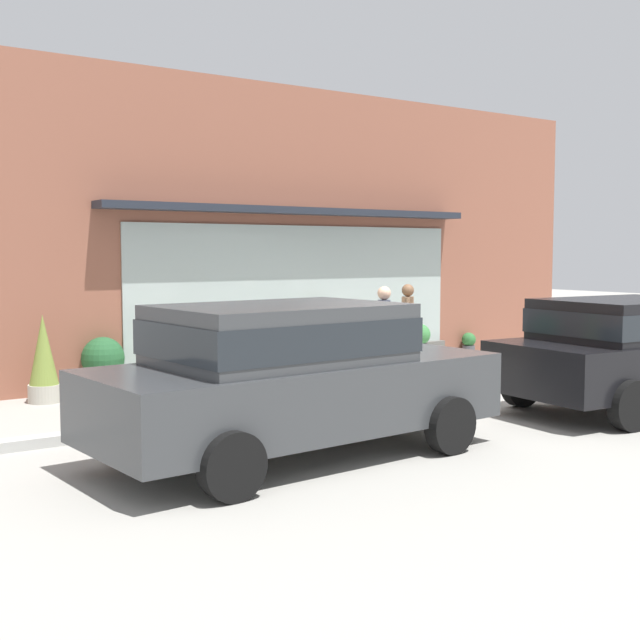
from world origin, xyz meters
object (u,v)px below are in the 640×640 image
object	(u,v)px
pedestrian_passerby	(408,323)
potted_plant_trailing_edge	(349,355)
parked_car_black	(634,347)
potted_plant_corner_tall	(469,344)
potted_plant_window_left	(309,349)
pedestrian_with_handbag	(384,329)
fire_hydrant	(337,360)
potted_plant_doorstep	(168,367)
potted_plant_near_hydrant	(103,363)
parked_car_dark_gray	(290,372)
potted_plant_window_center	(44,360)
potted_plant_window_right	(420,340)

from	to	relation	value
pedestrian_passerby	potted_plant_trailing_edge	bearing A→B (deg)	71.35
parked_car_black	potted_plant_corner_tall	distance (m)	5.96
potted_plant_window_left	pedestrian_with_handbag	bearing A→B (deg)	-80.95
fire_hydrant	potted_plant_doorstep	size ratio (longest dim) A/B	1.39
parked_car_black	pedestrian_passerby	bearing A→B (deg)	102.38
pedestrian_passerby	potted_plant_near_hydrant	xyz separation A→B (m)	(-4.97, 1.36, -0.47)
parked_car_dark_gray	potted_plant_window_left	bearing A→B (deg)	50.86
fire_hydrant	parked_car_black	bearing A→B (deg)	-55.76
parked_car_black	potted_plant_window_left	xyz separation A→B (m)	(-1.95, 5.13, -0.41)
potted_plant_near_hydrant	potted_plant_window_center	size ratio (longest dim) A/B	0.68
parked_car_dark_gray	potted_plant_window_left	world-z (taller)	parked_car_dark_gray
pedestrian_with_handbag	potted_plant_trailing_edge	size ratio (longest dim) A/B	2.76
pedestrian_passerby	potted_plant_doorstep	world-z (taller)	pedestrian_passerby
pedestrian_with_handbag	potted_plant_doorstep	world-z (taller)	pedestrian_with_handbag
potted_plant_near_hydrant	potted_plant_window_right	bearing A→B (deg)	-2.67
potted_plant_window_left	potted_plant_near_hydrant	bearing A→B (deg)	174.90
parked_car_dark_gray	potted_plant_window_center	world-z (taller)	parked_car_dark_gray
potted_plant_doorstep	potted_plant_window_center	bearing A→B (deg)	-175.12
potted_plant_doorstep	potted_plant_trailing_edge	xyz separation A→B (m)	(3.43, -0.22, -0.03)
potted_plant_near_hydrant	pedestrian_with_handbag	bearing A→B (deg)	-28.07
potted_plant_near_hydrant	parked_car_black	bearing A→B (deg)	-44.49
potted_plant_window_center	pedestrian_with_handbag	bearing A→B (deg)	-19.75
potted_plant_doorstep	potted_plant_corner_tall	bearing A→B (deg)	1.41
potted_plant_window_right	potted_plant_doorstep	distance (m)	5.21
parked_car_dark_gray	potted_plant_near_hydrant	distance (m)	5.07
potted_plant_near_hydrant	fire_hydrant	bearing A→B (deg)	-30.93
potted_plant_trailing_edge	fire_hydrant	bearing A→B (deg)	-131.85
potted_plant_window_left	potted_plant_window_center	size ratio (longest dim) A/B	0.76
parked_car_dark_gray	potted_plant_near_hydrant	size ratio (longest dim) A/B	5.24
pedestrian_passerby	potted_plant_doorstep	size ratio (longest dim) A/B	2.37
potted_plant_window_center	fire_hydrant	bearing A→B (deg)	-20.62
potted_plant_window_right	pedestrian_passerby	bearing A→B (deg)	-139.10
fire_hydrant	potted_plant_trailing_edge	size ratio (longest dim) A/B	1.61
potted_plant_corner_tall	potted_plant_near_hydrant	bearing A→B (deg)	-179.86
pedestrian_passerby	parked_car_black	xyz separation A→B (m)	(0.58, -4.09, -0.06)
potted_plant_window_right	potted_plant_doorstep	size ratio (longest dim) A/B	1.14
potted_plant_window_center	potted_plant_corner_tall	xyz separation A→B (m)	(8.83, 0.34, -0.36)
pedestrian_with_handbag	potted_plant_doorstep	size ratio (longest dim) A/B	2.38
parked_car_dark_gray	potted_plant_window_center	bearing A→B (deg)	100.80
pedestrian_with_handbag	potted_plant_window_right	size ratio (longest dim) A/B	2.09
pedestrian_with_handbag	potted_plant_window_left	world-z (taller)	pedestrian_with_handbag
pedestrian_passerby	potted_plant_window_center	xyz separation A→B (m)	(-5.97, 1.04, -0.32)
pedestrian_passerby	potted_plant_near_hydrant	size ratio (longest dim) A/B	1.86
pedestrian_passerby	potted_plant_window_left	world-z (taller)	pedestrian_passerby
parked_car_black	potted_plant_corner_tall	world-z (taller)	parked_car_black
potted_plant_window_right	potted_plant_corner_tall	world-z (taller)	potted_plant_window_right
potted_plant_window_left	potted_plant_window_center	bearing A→B (deg)	179.97
potted_plant_near_hydrant	potted_plant_trailing_edge	distance (m)	4.46
potted_plant_near_hydrant	potted_plant_corner_tall	world-z (taller)	potted_plant_near_hydrant
pedestrian_passerby	potted_plant_window_center	size ratio (longest dim) A/B	1.26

